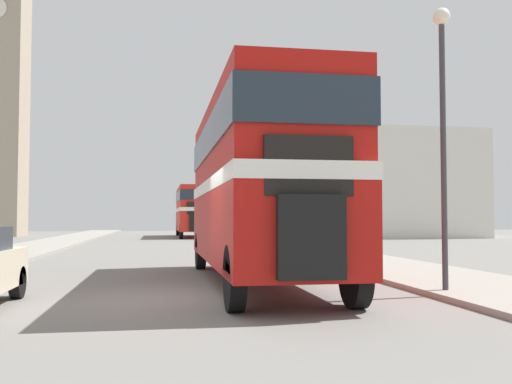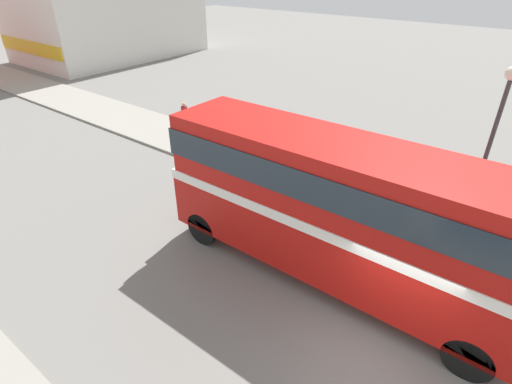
% 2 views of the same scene
% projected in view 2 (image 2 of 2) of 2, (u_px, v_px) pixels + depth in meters
% --- Properties ---
extents(ground_plane, '(120.00, 120.00, 0.00)m').
position_uv_depth(ground_plane, '(374.00, 362.00, 9.51)').
color(ground_plane, slate).
extents(sidewalk_right, '(3.50, 120.00, 0.12)m').
position_uv_depth(sidewalk_right, '(451.00, 228.00, 14.11)').
color(sidewalk_right, gray).
rests_on(sidewalk_right, ground_plane).
extents(double_decker_bus, '(2.45, 10.38, 4.32)m').
position_uv_depth(double_decker_bus, '(334.00, 202.00, 10.83)').
color(double_decker_bus, '#B2140F').
rests_on(double_decker_bus, ground_plane).
extents(pedestrian_walking, '(0.34, 0.34, 1.66)m').
position_uv_depth(pedestrian_walking, '(185.00, 116.00, 21.29)').
color(pedestrian_walking, '#282833').
rests_on(pedestrian_walking, sidewalk_right).
extents(street_lamp, '(0.36, 0.36, 5.86)m').
position_uv_depth(street_lamp, '(491.00, 141.00, 11.01)').
color(street_lamp, '#38383D').
rests_on(street_lamp, sidewalk_right).
extents(shop_building_block, '(15.89, 10.24, 8.67)m').
position_uv_depth(shop_building_block, '(107.00, 7.00, 37.35)').
color(shop_building_block, silver).
rests_on(shop_building_block, ground_plane).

